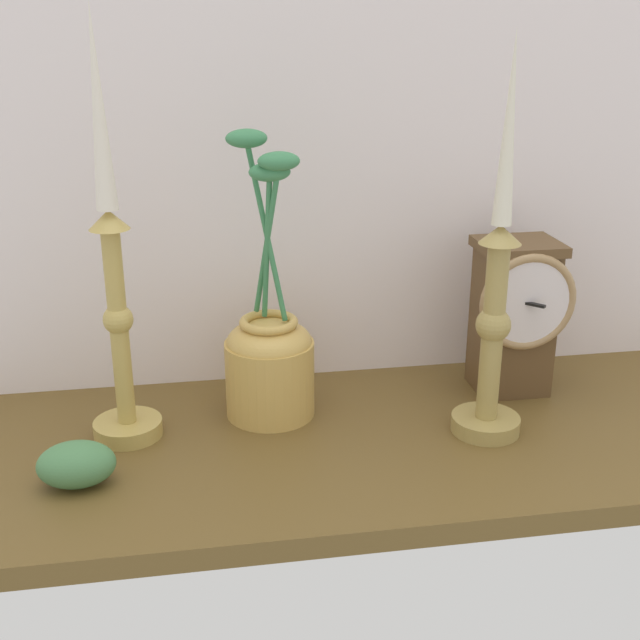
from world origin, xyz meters
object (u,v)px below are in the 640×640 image
mantel_clock (515,314)px  candlestick_tall_center (495,308)px  candlestick_tall_left (115,291)px  brass_vase_jar (269,355)px

mantel_clock → candlestick_tall_center: 12.82cm
candlestick_tall_left → brass_vase_jar: candlestick_tall_left is taller
mantel_clock → brass_vase_jar: (-30.09, -1.59, -2.60)cm
brass_vase_jar → candlestick_tall_center: bearing=-19.5°
brass_vase_jar → mantel_clock: bearing=3.0°
candlestick_tall_left → brass_vase_jar: 19.04cm
mantel_clock → candlestick_tall_center: bearing=-124.1°
brass_vase_jar → candlestick_tall_left: bearing=-170.5°
candlestick_tall_left → candlestick_tall_center: 40.09cm
candlestick_tall_center → brass_vase_jar: size_ratio=1.31×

